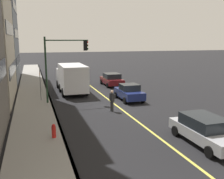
{
  "coord_description": "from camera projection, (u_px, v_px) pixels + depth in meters",
  "views": [
    {
      "loc": [
        -20.2,
        6.86,
        5.59
      ],
      "look_at": [
        -1.12,
        0.86,
        1.73
      ],
      "focal_mm": 41.42,
      "sensor_mm": 36.0,
      "label": 1
    }
  ],
  "objects": [
    {
      "name": "pedestrian_with_backpack",
      "position": [
        112.0,
        99.0,
        20.29
      ],
      "size": [
        0.45,
        0.43,
        1.71
      ],
      "color": "#383838",
      "rests_on": "ground"
    },
    {
      "name": "lane_stripe_center",
      "position": [
        118.0,
        106.0,
        22.0
      ],
      "size": [
        80.0,
        0.16,
        0.01
      ],
      "primitive_type": "cube",
      "color": "#D8CC4C",
      "rests_on": "ground"
    },
    {
      "name": "fire_hydrant",
      "position": [
        54.0,
        132.0,
        14.58
      ],
      "size": [
        0.24,
        0.24,
        0.94
      ],
      "color": "red",
      "rests_on": "ground"
    },
    {
      "name": "ground",
      "position": [
        118.0,
        107.0,
        22.0
      ],
      "size": [
        200.0,
        200.0,
        0.0
      ],
      "primitive_type": "plane",
      "color": "black"
    },
    {
      "name": "sidewalk_slab",
      "position": [
        35.0,
        112.0,
        19.99
      ],
      "size": [
        80.0,
        3.1,
        0.15
      ],
      "primitive_type": "cube",
      "color": "gray",
      "rests_on": "ground"
    },
    {
      "name": "car_maroon",
      "position": [
        112.0,
        79.0,
        31.92
      ],
      "size": [
        4.26,
        2.12,
        1.53
      ],
      "color": "#591116",
      "rests_on": "ground"
    },
    {
      "name": "car_silver",
      "position": [
        205.0,
        130.0,
        14.03
      ],
      "size": [
        4.66,
        2.03,
        1.51
      ],
      "color": "#A8AAB2",
      "rests_on": "ground"
    },
    {
      "name": "curb_edge",
      "position": [
        54.0,
        111.0,
        20.42
      ],
      "size": [
        80.0,
        0.16,
        0.15
      ],
      "primitive_type": "cube",
      "color": "slate",
      "rests_on": "ground"
    },
    {
      "name": "truck_white",
      "position": [
        71.0,
        77.0,
        27.71
      ],
      "size": [
        7.54,
        2.61,
        3.04
      ],
      "color": "silver",
      "rests_on": "ground"
    },
    {
      "name": "car_navy",
      "position": [
        129.0,
        92.0,
        24.15
      ],
      "size": [
        3.85,
        1.94,
        1.55
      ],
      "color": "navy",
      "rests_on": "ground"
    },
    {
      "name": "traffic_light_mast",
      "position": [
        62.0,
        58.0,
        22.42
      ],
      "size": [
        0.28,
        3.83,
        5.85
      ],
      "color": "#1E3823",
      "rests_on": "ground"
    },
    {
      "name": "street_sign_post",
      "position": [
        40.0,
        82.0,
        23.52
      ],
      "size": [
        0.6,
        0.08,
        3.11
      ],
      "color": "slate",
      "rests_on": "ground"
    }
  ]
}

